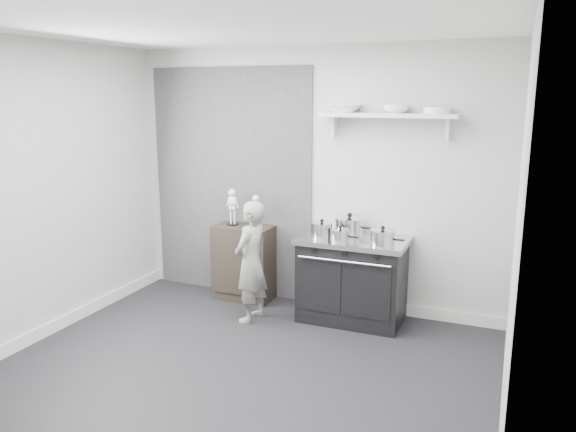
# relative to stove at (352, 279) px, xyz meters

# --- Properties ---
(ground) EXTENTS (4.00, 4.00, 0.00)m
(ground) POSITION_rel_stove_xyz_m (-0.55, -1.48, -0.43)
(ground) COLOR black
(ground) RESTS_ON ground
(room_shell) EXTENTS (4.02, 3.62, 2.71)m
(room_shell) POSITION_rel_stove_xyz_m (-0.64, -1.33, 1.21)
(room_shell) COLOR #B5B5B2
(room_shell) RESTS_ON ground
(wall_shelf) EXTENTS (1.30, 0.26, 0.24)m
(wall_shelf) POSITION_rel_stove_xyz_m (0.25, 0.20, 1.58)
(wall_shelf) COLOR silver
(wall_shelf) RESTS_ON room_shell
(stove) EXTENTS (1.05, 0.66, 0.84)m
(stove) POSITION_rel_stove_xyz_m (0.00, 0.00, 0.00)
(stove) COLOR black
(stove) RESTS_ON ground
(side_cabinet) EXTENTS (0.63, 0.37, 0.82)m
(side_cabinet) POSITION_rel_stove_xyz_m (-1.26, 0.13, -0.01)
(side_cabinet) COLOR black
(side_cabinet) RESTS_ON ground
(child) EXTENTS (0.33, 0.47, 1.21)m
(child) POSITION_rel_stove_xyz_m (-0.92, -0.39, 0.18)
(child) COLOR gray
(child) RESTS_ON ground
(pot_front_left) EXTENTS (0.30, 0.21, 0.19)m
(pot_front_left) POSITION_rel_stove_xyz_m (-0.29, -0.11, 0.50)
(pot_front_left) COLOR silver
(pot_front_left) RESTS_ON stove
(pot_back_left) EXTENTS (0.38, 0.29, 0.22)m
(pot_back_left) POSITION_rel_stove_xyz_m (-0.08, 0.13, 0.50)
(pot_back_left) COLOR silver
(pot_back_left) RESTS_ON stove
(pot_front_right) EXTENTS (0.32, 0.23, 0.19)m
(pot_front_right) POSITION_rel_stove_xyz_m (0.32, -0.17, 0.49)
(pot_front_right) COLOR silver
(pot_front_right) RESTS_ON stove
(pot_front_center) EXTENTS (0.28, 0.19, 0.15)m
(pot_front_center) POSITION_rel_stove_xyz_m (-0.09, -0.16, 0.48)
(pot_front_center) COLOR silver
(pot_front_center) RESTS_ON stove
(skeleton_full) EXTENTS (0.13, 0.08, 0.46)m
(skeleton_full) POSITION_rel_stove_xyz_m (-1.39, 0.13, 0.63)
(skeleton_full) COLOR beige
(skeleton_full) RESTS_ON side_cabinet
(skeleton_torso) EXTENTS (0.11, 0.07, 0.40)m
(skeleton_torso) POSITION_rel_stove_xyz_m (-1.11, 0.13, 0.60)
(skeleton_torso) COLOR beige
(skeleton_torso) RESTS_ON side_cabinet
(bowl_large) EXTENTS (0.32, 0.32, 0.08)m
(bowl_large) POSITION_rel_stove_xyz_m (-0.18, 0.19, 1.65)
(bowl_large) COLOR white
(bowl_large) RESTS_ON wall_shelf
(bowl_small) EXTENTS (0.24, 0.24, 0.08)m
(bowl_small) POSITION_rel_stove_xyz_m (0.32, 0.19, 1.65)
(bowl_small) COLOR white
(bowl_small) RESTS_ON wall_shelf
(plate_stack) EXTENTS (0.24, 0.24, 0.06)m
(plate_stack) POSITION_rel_stove_xyz_m (0.70, 0.19, 1.64)
(plate_stack) COLOR white
(plate_stack) RESTS_ON wall_shelf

